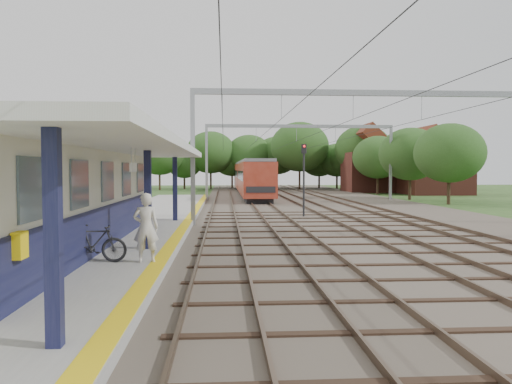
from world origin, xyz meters
name	(u,v)px	position (x,y,z in m)	size (l,w,h in m)	color
ground	(384,307)	(0.00, 0.00, 0.00)	(160.00, 160.00, 0.00)	#2D4C1E
ballast_bed	(315,204)	(4.00, 30.00, 0.05)	(18.00, 90.00, 0.10)	#473D33
platform	(140,226)	(-7.50, 14.00, 0.17)	(5.00, 52.00, 0.35)	gray
yellow_stripe	(187,222)	(-5.25, 14.00, 0.35)	(0.45, 52.00, 0.01)	yellow
station_building	(64,195)	(-8.88, 7.00, 2.04)	(3.41, 18.00, 3.40)	beige
canopy	(88,147)	(-7.77, 6.00, 3.64)	(6.40, 20.00, 3.44)	#111337
rail_tracks	(285,203)	(1.50, 30.00, 0.18)	(11.80, 88.00, 0.15)	brown
catenary_system	(319,133)	(3.39, 25.28, 5.51)	(17.22, 88.00, 7.00)	gray
tree_band	(278,154)	(3.84, 57.12, 4.92)	(31.72, 30.88, 8.82)	#382619
house_near	(435,169)	(21.00, 46.00, 2.99)	(7.00, 6.12, 7.89)	brown
house_far	(377,167)	(16.00, 52.00, 3.23)	(8.00, 6.12, 8.66)	brown
person	(146,228)	(-5.60, 3.61, 1.32)	(0.71, 0.46, 1.94)	silver
bicycle	(94,243)	(-7.04, 3.66, 0.89)	(0.51, 1.79, 1.08)	black
train	(250,177)	(-0.50, 46.75, 2.07)	(2.81, 34.97, 3.70)	black
signal_post	(304,171)	(1.35, 19.26, 2.81)	(0.33, 0.29, 4.43)	black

